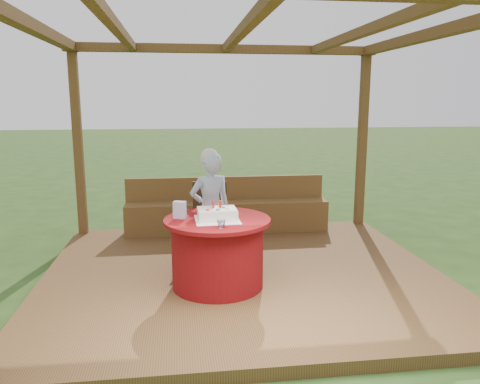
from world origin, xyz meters
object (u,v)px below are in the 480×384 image
Objects in this scene: bench at (227,213)px; drinking_glass at (221,224)px; table at (218,252)px; chair at (209,213)px; birthday_cake at (217,214)px; gift_bag at (180,210)px; elderly_woman at (210,208)px.

drinking_glass reaches higher than bench.
table is 1.19m from chair.
birthday_cake is at bearing 92.56° from drinking_glass.
bench is 16.95× the size of gift_bag.
bench is 2.15× the size of elderly_woman.
elderly_woman is 0.69m from gift_bag.
elderly_woman is (-0.03, 0.64, 0.33)m from table.
drinking_glass is at bearing -97.23° from bench.
birthday_cake is 0.31m from drinking_glass.
drinking_glass is (0.02, -1.55, 0.27)m from chair.
bench is 6.56× the size of birthday_cake.
chair is 1.58m from drinking_glass.
birthday_cake is 2.58× the size of gift_bag.
chair is at bearing 90.36° from table.
table is 0.79× the size of elderly_woman.
elderly_woman is 7.88× the size of gift_bag.
birthday_cake is at bearing -95.45° from table.
gift_bag is at bearing 132.08° from drinking_glass.
birthday_cake is 5.29× the size of drinking_glass.
elderly_woman reaches higher than drinking_glass.
table is at bearing -98.68° from bench.
table is 1.23× the size of chair.
drinking_glass is (-0.31, -2.48, 0.51)m from bench.
birthday_cake reaches higher than bench.
gift_bag is at bearing -108.54° from chair.
chair is at bearing 90.08° from birthday_cake.
table is 0.72m from elderly_woman.
chair is at bearing -109.63° from bench.
chair is (-0.01, 1.19, 0.13)m from table.
gift_bag is 0.59m from drinking_glass.
drinking_glass is (0.04, -1.01, 0.07)m from elderly_woman.
gift_bag reaches higher than chair.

